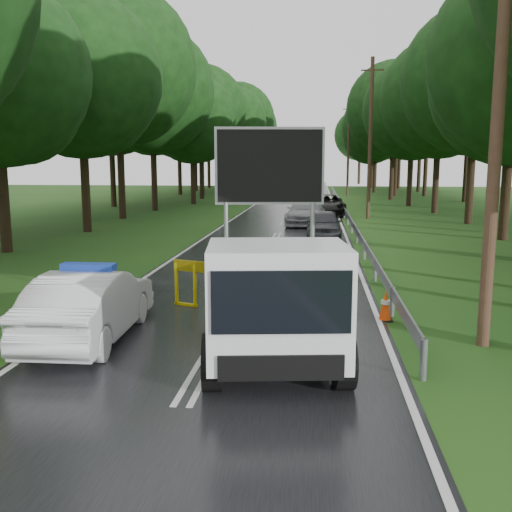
# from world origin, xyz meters

# --- Properties ---
(ground) EXTENTS (160.00, 160.00, 0.00)m
(ground) POSITION_xyz_m (0.00, 0.00, 0.00)
(ground) COLOR #163F12
(ground) RESTS_ON ground
(road) EXTENTS (7.00, 140.00, 0.02)m
(road) POSITION_xyz_m (0.00, 30.00, 0.01)
(road) COLOR black
(road) RESTS_ON ground
(guardrail) EXTENTS (0.12, 60.06, 0.70)m
(guardrail) POSITION_xyz_m (3.70, 29.67, 0.55)
(guardrail) COLOR gray
(guardrail) RESTS_ON ground
(utility_pole_near) EXTENTS (1.40, 0.24, 10.00)m
(utility_pole_near) POSITION_xyz_m (5.20, 2.00, 5.06)
(utility_pole_near) COLOR #452B20
(utility_pole_near) RESTS_ON ground
(utility_pole_mid) EXTENTS (1.40, 0.24, 10.00)m
(utility_pole_mid) POSITION_xyz_m (5.20, 28.00, 5.06)
(utility_pole_mid) COLOR #452B20
(utility_pole_mid) RESTS_ON ground
(utility_pole_far) EXTENTS (1.40, 0.24, 10.00)m
(utility_pole_far) POSITION_xyz_m (5.20, 54.00, 5.06)
(utility_pole_far) COLOR #452B20
(utility_pole_far) RESTS_ON ground
(police_sedan) EXTENTS (1.68, 4.37, 1.56)m
(police_sedan) POSITION_xyz_m (-2.56, 1.52, 0.71)
(police_sedan) COLOR silver
(police_sedan) RESTS_ON ground
(work_truck) EXTENTS (2.97, 5.49, 4.18)m
(work_truck) POSITION_xyz_m (1.16, 0.85, 1.13)
(work_truck) COLOR gray
(work_truck) RESTS_ON ground
(barrier) EXTENTS (2.67, 1.04, 1.17)m
(barrier) POSITION_xyz_m (-0.26, 4.00, 0.89)
(barrier) COLOR #D7BF0B
(barrier) RESTS_ON ground
(officer) EXTENTS (0.74, 0.65, 1.71)m
(officer) POSITION_xyz_m (0.50, 4.25, 0.86)
(officer) COLOR yellow
(officer) RESTS_ON ground
(civilian) EXTENTS (0.88, 0.73, 1.66)m
(civilian) POSITION_xyz_m (0.79, 1.19, 0.83)
(civilian) COLOR #172999
(civilian) RESTS_ON ground
(queue_car_first) EXTENTS (1.61, 3.98, 1.35)m
(queue_car_first) POSITION_xyz_m (2.27, 17.78, 0.68)
(queue_car_first) COLOR #3E3F45
(queue_car_first) RESTS_ON ground
(queue_car_second) EXTENTS (2.40, 5.15, 1.46)m
(queue_car_second) POSITION_xyz_m (1.30, 23.78, 0.73)
(queue_car_second) COLOR #94969B
(queue_car_second) RESTS_ON ground
(queue_car_third) EXTENTS (2.50, 5.19, 1.43)m
(queue_car_third) POSITION_xyz_m (2.60, 29.78, 0.71)
(queue_car_third) COLOR black
(queue_car_third) RESTS_ON ground
(queue_car_fourth) EXTENTS (1.73, 4.93, 1.62)m
(queue_car_fourth) POSITION_xyz_m (1.07, 39.59, 0.81)
(queue_car_fourth) COLOR #42454A
(queue_car_fourth) RESTS_ON ground
(cone_center) EXTENTS (0.36, 0.36, 0.75)m
(cone_center) POSITION_xyz_m (0.28, 1.93, 0.37)
(cone_center) COLOR black
(cone_center) RESTS_ON ground
(cone_far) EXTENTS (0.30, 0.30, 0.64)m
(cone_far) POSITION_xyz_m (-0.20, 4.99, 0.31)
(cone_far) COLOR black
(cone_far) RESTS_ON ground
(cone_left_mid) EXTENTS (0.31, 0.31, 0.66)m
(cone_left_mid) POSITION_xyz_m (-3.40, 3.00, 0.32)
(cone_left_mid) COLOR black
(cone_left_mid) RESTS_ON ground
(cone_right) EXTENTS (0.34, 0.34, 0.72)m
(cone_right) POSITION_xyz_m (3.50, 3.61, 0.35)
(cone_right) COLOR black
(cone_right) RESTS_ON ground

